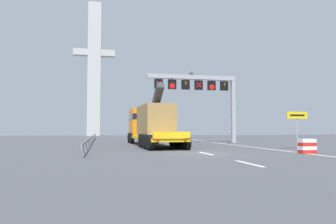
% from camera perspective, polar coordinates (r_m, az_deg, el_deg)
% --- Properties ---
extents(ground, '(112.00, 112.00, 0.00)m').
position_cam_1_polar(ground, '(19.69, 6.20, -7.51)').
color(ground, '#424449').
extents(lane_markings, '(0.20, 54.41, 0.01)m').
position_cam_1_polar(lane_markings, '(39.10, -2.76, -5.33)').
color(lane_markings, silver).
rests_on(lane_markings, ground).
extents(edge_line_right, '(0.20, 63.00, 0.01)m').
position_cam_1_polar(edge_line_right, '(33.08, 9.92, -5.69)').
color(edge_line_right, silver).
rests_on(edge_line_right, ground).
extents(overhead_lane_gantry, '(9.82, 0.90, 7.49)m').
position_cam_1_polar(overhead_lane_gantry, '(33.28, 6.55, 4.18)').
color(overhead_lane_gantry, '#9EA0A5').
rests_on(overhead_lane_gantry, ground).
extents(heavy_haul_truck_yellow, '(3.41, 14.13, 5.30)m').
position_cam_1_polar(heavy_haul_truck_yellow, '(29.47, -3.33, -2.19)').
color(heavy_haul_truck_yellow, yellow).
rests_on(heavy_haul_truck_yellow, ground).
extents(exit_sign_yellow, '(1.69, 0.15, 2.80)m').
position_cam_1_polar(exit_sign_yellow, '(25.35, 22.51, -1.43)').
color(exit_sign_yellow, '#9EA0A5').
rests_on(exit_sign_yellow, ground).
extents(crash_barrier_striped, '(1.02, 0.54, 0.90)m').
position_cam_1_polar(crash_barrier_striped, '(21.25, 24.09, -5.72)').
color(crash_barrier_striped, red).
rests_on(crash_barrier_striped, ground).
extents(guardrail_left, '(0.13, 37.14, 0.76)m').
position_cam_1_polar(guardrail_left, '(35.25, -13.68, -4.58)').
color(guardrail_left, '#999EA3').
rests_on(guardrail_left, ground).
extents(bridge_pylon_distant, '(9.00, 2.00, 29.68)m').
position_cam_1_polar(bridge_pylon_distant, '(71.71, -13.34, 7.99)').
color(bridge_pylon_distant, '#B7B7B2').
rests_on(bridge_pylon_distant, ground).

